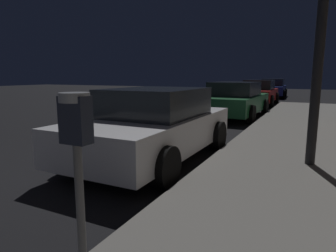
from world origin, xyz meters
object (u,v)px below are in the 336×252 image
at_px(car_white, 154,125).
at_px(car_green, 235,100).
at_px(car_blue, 273,88).
at_px(car_red, 259,93).
at_px(parking_meter, 77,148).

distance_m(car_white, car_green, 6.81).
bearing_deg(car_blue, car_green, -90.00).
relative_size(car_green, car_blue, 1.03).
bearing_deg(car_blue, car_red, -90.00).
xyz_separation_m(parking_meter, car_blue, (-1.51, 22.86, -0.52)).
bearing_deg(car_green, parking_meter, -81.86).
height_order(parking_meter, car_white, parking_meter).
bearing_deg(car_red, parking_meter, -84.72).
xyz_separation_m(parking_meter, car_red, (-1.51, 16.33, -0.53)).
bearing_deg(car_red, car_white, -90.00).
xyz_separation_m(car_red, car_blue, (-0.00, 6.53, 0.01)).
bearing_deg(car_blue, parking_meter, -86.22).
relative_size(car_green, car_red, 1.11).
bearing_deg(car_green, car_red, 89.99).
relative_size(parking_meter, car_green, 0.31).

